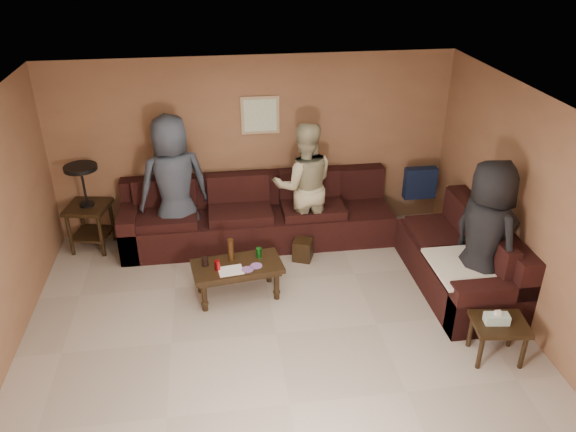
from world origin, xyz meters
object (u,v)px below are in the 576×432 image
Objects in this scene: waste_bin at (303,250)px; person_right at (484,238)px; person_middle at (304,186)px; sectional_sofa at (323,235)px; coffee_table at (237,269)px; side_table_right at (499,327)px; person_left at (174,185)px; end_table_left at (88,206)px.

person_right reaches higher than waste_bin.
sectional_sofa is at bearing 117.60° from person_middle.
sectional_sofa is at bearing 7.57° from waste_bin.
coffee_table reaches higher than side_table_right.
coffee_table is 1.87× the size of side_table_right.
sectional_sofa is 0.71m from person_middle.
coffee_table is 1.54m from person_left.
end_table_left is at bearing -3.89° from person_middle.
person_middle is (0.99, 1.14, 0.50)m from coffee_table.
sectional_sofa is 2.07m from person_left.
sectional_sofa is 3.82× the size of end_table_left.
sectional_sofa is 4.19× the size of coffee_table.
end_table_left is at bearing 165.85° from waste_bin.
sectional_sofa is 2.45× the size of person_left.
side_table_right is (1.37, -2.19, 0.06)m from sectional_sofa.
person_right reaches higher than coffee_table.
sectional_sofa is at bearing 31.92° from coffee_table.
end_table_left is 5.05m from person_right.
end_table_left reaches higher than coffee_table.
coffee_table reaches higher than waste_bin.
sectional_sofa is at bearing 122.05° from side_table_right.
sectional_sofa is 1.40m from coffee_table.
waste_bin is at bearing 37.62° from coffee_table.
person_left is at bearing 165.44° from sectional_sofa.
person_middle is (1.71, -0.10, -0.07)m from person_left.
person_left is (-3.28, 2.69, 0.56)m from side_table_right.
end_table_left is 1.23m from person_left.
sectional_sofa is 2.59m from side_table_right.
person_left is 3.90m from person_right.
person_left is at bearing 42.65° from person_right.
side_table_right is 4.28m from person_left.
end_table_left is 2.94m from waste_bin.
person_right is (1.73, -1.74, 0.04)m from person_middle.
sectional_sofa is 2.53× the size of person_right.
sectional_sofa is at bearing -12.29° from end_table_left.
person_right is (1.53, -1.34, 0.59)m from sectional_sofa.
person_right reaches higher than person_middle.
waste_bin is at bearing 127.38° from side_table_right.
person_middle is at bearing 79.80° from waste_bin.
end_table_left is 2.06× the size of side_table_right.
coffee_table is at bearing 103.54° from person_left.
side_table_right is 3.07m from person_middle.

